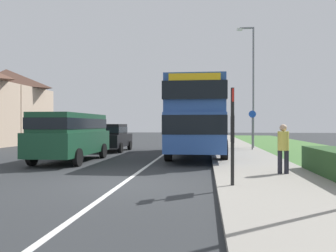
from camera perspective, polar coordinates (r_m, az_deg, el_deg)
ground_plane at (r=9.67m, az=-7.72°, el=-9.66°), size 120.00×120.00×0.00m
lane_marking_centre at (r=17.47m, az=-1.29°, el=-5.19°), size 0.14×60.00×0.01m
pavement_near_side at (r=15.43m, az=13.41°, el=-5.71°), size 3.20×68.00×0.12m
double_decker_bus at (r=17.91m, az=5.00°, el=1.79°), size 2.80×9.88×3.70m
parked_van_dark_green at (r=15.72m, az=-16.05°, el=-1.14°), size 2.11×5.35×2.15m
parked_car_black at (r=21.20m, az=-9.53°, el=-1.74°), size 1.91×3.91×1.69m
pedestrian_at_stop at (r=11.20m, az=18.89°, el=-3.28°), size 0.34×0.34×1.67m
bus_stop_sign at (r=8.73m, az=10.84°, el=-0.57°), size 0.09×0.52×2.60m
cycle_route_sign at (r=21.39m, az=14.06°, el=-0.38°), size 0.44×0.08×2.52m
street_lamp_mid at (r=23.37m, az=13.99°, el=7.56°), size 1.14×0.20×8.15m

